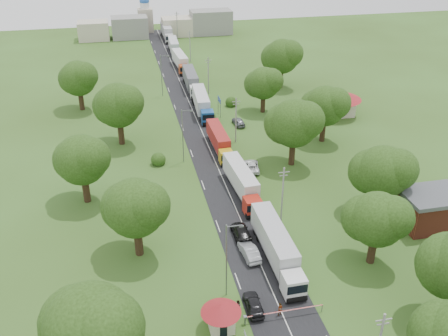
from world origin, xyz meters
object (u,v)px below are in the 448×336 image
object	(u,v)px
pedestrian_near	(280,309)
info_sign	(219,102)
guard_booth	(221,313)
car_lane_mid	(249,252)
boom_barrier	(273,314)
truck_0	(276,246)
car_lane_front	(254,304)

from	to	relation	value
pedestrian_near	info_sign	bearing A→B (deg)	64.26
guard_booth	car_lane_mid	bearing A→B (deg)	61.40
car_lane_mid	info_sign	bearing A→B (deg)	-102.62
boom_barrier	info_sign	bearing A→B (deg)	83.76
info_sign	truck_0	world-z (taller)	truck_0
boom_barrier	info_sign	size ratio (longest dim) A/B	2.25
truck_0	car_lane_front	distance (m)	9.54
truck_0	info_sign	bearing A→B (deg)	86.51
guard_booth	pedestrian_near	xyz separation A→B (m)	(6.87, 0.50, -1.34)
info_sign	car_lane_front	xyz separation A→B (m)	(-8.20, -58.00, -2.24)
info_sign	car_lane_front	size ratio (longest dim) A/B	0.92
car_lane_mid	pedestrian_near	size ratio (longest dim) A/B	2.97
boom_barrier	car_lane_mid	bearing A→B (deg)	88.20
guard_booth	car_lane_front	distance (m)	4.86
car_lane_front	car_lane_mid	world-z (taller)	car_lane_mid
boom_barrier	guard_booth	bearing A→B (deg)	-179.99
guard_booth	car_lane_front	size ratio (longest dim) A/B	0.98
boom_barrier	car_lane_front	size ratio (longest dim) A/B	2.06
info_sign	guard_booth	bearing A→B (deg)	-101.68
info_sign	car_lane_front	distance (m)	58.62
boom_barrier	info_sign	distance (m)	60.39
car_lane_front	pedestrian_near	xyz separation A→B (m)	(2.67, -1.50, 0.06)
guard_booth	info_sign	bearing A→B (deg)	78.32
guard_booth	truck_0	world-z (taller)	truck_0
boom_barrier	car_lane_mid	world-z (taller)	car_lane_mid
boom_barrier	pedestrian_near	bearing A→B (deg)	26.03
truck_0	car_lane_mid	distance (m)	3.78
pedestrian_near	boom_barrier	bearing A→B (deg)	-174.39
car_lane_front	info_sign	bearing A→B (deg)	-96.44
guard_booth	info_sign	xyz separation A→B (m)	(12.40, 60.00, 0.84)
info_sign	car_lane_mid	distance (m)	49.07
car_lane_front	car_lane_mid	size ratio (longest dim) A/B	0.91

